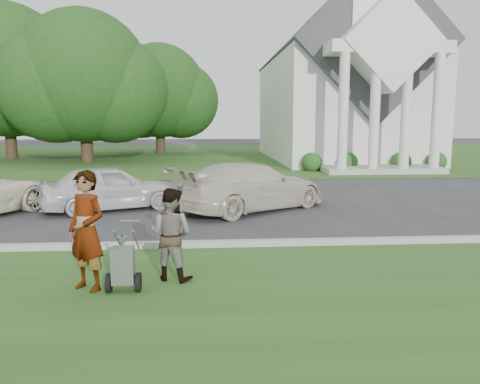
{
  "coord_description": "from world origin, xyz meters",
  "views": [
    {
      "loc": [
        -0.17,
        -9.27,
        2.72
      ],
      "look_at": [
        0.49,
        0.0,
        1.29
      ],
      "focal_mm": 35.0,
      "sensor_mm": 36.0,
      "label": 1
    }
  ],
  "objects": [
    {
      "name": "ground",
      "position": [
        0.0,
        0.0,
        0.0
      ],
      "size": [
        120.0,
        120.0,
        0.0
      ],
      "primitive_type": "plane",
      "color": "#333335",
      "rests_on": "ground"
    },
    {
      "name": "grass_strip",
      "position": [
        0.0,
        -3.0,
        0.01
      ],
      "size": [
        80.0,
        7.0,
        0.01
      ],
      "primitive_type": "cube",
      "color": "#2B4B1A",
      "rests_on": "ground"
    },
    {
      "name": "church_lawn",
      "position": [
        0.0,
        27.0,
        0.01
      ],
      "size": [
        80.0,
        30.0,
        0.01
      ],
      "primitive_type": "cube",
      "color": "#2B4B1A",
      "rests_on": "ground"
    },
    {
      "name": "curb",
      "position": [
        0.0,
        0.55,
        0.07
      ],
      "size": [
        80.0,
        0.18,
        0.15
      ],
      "primitive_type": "cube",
      "color": "#9E9E93",
      "rests_on": "ground"
    },
    {
      "name": "church",
      "position": [
        9.0,
        23.11,
        5.94
      ],
      "size": [
        9.19,
        19.0,
        24.1
      ],
      "color": "white",
      "rests_on": "ground"
    },
    {
      "name": "tree_left",
      "position": [
        -8.01,
        21.99,
        5.11
      ],
      "size": [
        10.63,
        8.4,
        9.71
      ],
      "color": "#332316",
      "rests_on": "ground"
    },
    {
      "name": "tree_far",
      "position": [
        -14.01,
        24.99,
        5.69
      ],
      "size": [
        11.64,
        9.2,
        10.73
      ],
      "color": "#332316",
      "rests_on": "ground"
    },
    {
      "name": "tree_back",
      "position": [
        -4.01,
        29.99,
        4.73
      ],
      "size": [
        9.61,
        7.6,
        8.89
      ],
      "color": "#332316",
      "rests_on": "ground"
    },
    {
      "name": "striping_cart",
      "position": [
        -1.52,
        -2.0,
        0.43
      ],
      "size": [
        0.54,
        1.06,
        0.99
      ],
      "rotation": [
        0.0,
        0.0,
        0.01
      ],
      "color": "black",
      "rests_on": "ground"
    },
    {
      "name": "person_left",
      "position": [
        -2.1,
        -1.86,
        0.97
      ],
      "size": [
        0.84,
        0.77,
        1.93
      ],
      "primitive_type": "imported",
      "rotation": [
        0.0,
        0.0,
        -0.56
      ],
      "color": "#999999",
      "rests_on": "ground"
    },
    {
      "name": "person_right",
      "position": [
        -0.8,
        -1.46,
        0.79
      ],
      "size": [
        0.94,
        0.85,
        1.58
      ],
      "primitive_type": "imported",
      "rotation": [
        0.0,
        0.0,
        2.74
      ],
      "color": "#999999",
      "rests_on": "ground"
    },
    {
      "name": "parking_meter_near",
      "position": [
        -0.72,
        0.04,
        0.92
      ],
      "size": [
        0.11,
        0.09,
        1.46
      ],
      "color": "gray",
      "rests_on": "ground"
    },
    {
      "name": "car_b",
      "position": [
        -3.12,
        5.04,
        0.7
      ],
      "size": [
        4.42,
        3.13,
        1.4
      ],
      "primitive_type": "imported",
      "rotation": [
        0.0,
        0.0,
        1.97
      ],
      "color": "silver",
      "rests_on": "ground"
    },
    {
      "name": "car_c",
      "position": [
        1.14,
        4.74,
        0.73
      ],
      "size": [
        5.28,
        4.58,
        1.46
      ],
      "primitive_type": "imported",
      "rotation": [
        0.0,
        0.0,
        2.19
      ],
      "color": "beige",
      "rests_on": "ground"
    }
  ]
}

